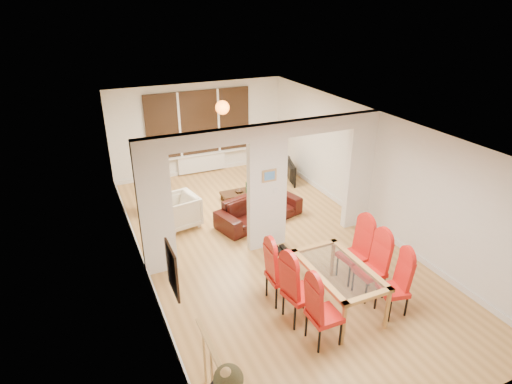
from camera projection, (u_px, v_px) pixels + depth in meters
floor at (266, 245)px, 8.95m from camera, size 5.00×9.00×0.01m
room_walls at (267, 188)px, 8.41m from camera, size 5.00×9.00×2.60m
divider_wall at (267, 188)px, 8.41m from camera, size 5.00×0.18×2.60m
bay_window_blinds at (199, 123)px, 12.01m from camera, size 3.00×0.08×1.80m
radiator at (202, 163)px, 12.47m from camera, size 1.40×0.08×0.50m
pendant_light at (222, 108)px, 10.90m from camera, size 0.36×0.36×0.36m
stair_newel at (213, 372)px, 5.23m from camera, size 0.40×1.20×1.10m
wall_poster at (172, 270)px, 5.37m from camera, size 0.04×0.52×0.67m
pillar_photo at (269, 176)px, 8.20m from camera, size 0.30×0.03×0.25m
dining_table at (337, 287)px, 7.03m from camera, size 0.91×1.61×0.75m
dining_chair_la at (325, 311)px, 6.23m from camera, size 0.45×0.45×1.12m
dining_chair_lb at (300, 289)px, 6.66m from camera, size 0.53×0.53×1.16m
dining_chair_lc at (282, 272)px, 7.11m from camera, size 0.46×0.46×1.11m
dining_chair_ra at (394, 286)px, 6.82m from camera, size 0.50×0.50×1.04m
dining_chair_rb at (370, 268)px, 7.23m from camera, size 0.46×0.46×1.11m
dining_chair_rc at (353, 252)px, 7.64m from camera, size 0.50×0.50×1.13m
sofa at (259, 209)px, 9.78m from camera, size 2.18×1.32×0.60m
armchair at (179, 211)px, 9.54m from camera, size 0.92×0.94×0.74m
person at (149, 182)px, 9.98m from camera, size 0.60×0.41×1.59m
television at (288, 172)px, 11.91m from camera, size 0.99×0.42×0.58m
coffee_table at (239, 196)px, 10.89m from camera, size 1.00×0.67×0.21m
bottle at (247, 187)px, 10.76m from camera, size 0.07×0.07×0.29m
bowl at (239, 191)px, 10.83m from camera, size 0.20×0.20×0.05m
shoes at (281, 250)px, 8.68m from camera, size 0.23×0.25×0.10m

